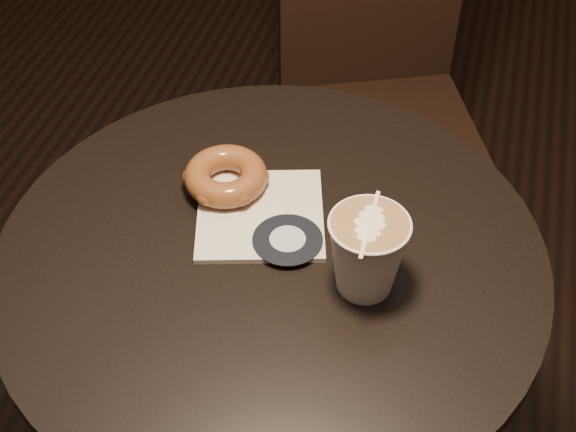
{
  "coord_description": "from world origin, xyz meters",
  "views": [
    {
      "loc": [
        0.2,
        -0.65,
        1.5
      ],
      "look_at": [
        0.01,
        0.03,
        0.79
      ],
      "focal_mm": 50.0,
      "sensor_mm": 36.0,
      "label": 1
    }
  ],
  "objects_px": {
    "doughnut": "(226,176)",
    "latte_cup": "(367,255)",
    "cafe_table": "(273,343)",
    "pastry_bag": "(260,215)",
    "chair": "(376,65)"
  },
  "relations": [
    {
      "from": "latte_cup",
      "to": "chair",
      "type": "bearing_deg",
      "value": 98.11
    },
    {
      "from": "doughnut",
      "to": "latte_cup",
      "type": "bearing_deg",
      "value": -28.55
    },
    {
      "from": "chair",
      "to": "pastry_bag",
      "type": "relative_size",
      "value": 5.87
    },
    {
      "from": "pastry_bag",
      "to": "latte_cup",
      "type": "relative_size",
      "value": 1.54
    },
    {
      "from": "cafe_table",
      "to": "doughnut",
      "type": "height_order",
      "value": "doughnut"
    },
    {
      "from": "pastry_bag",
      "to": "latte_cup",
      "type": "distance_m",
      "value": 0.18
    },
    {
      "from": "cafe_table",
      "to": "chair",
      "type": "height_order",
      "value": "chair"
    },
    {
      "from": "pastry_bag",
      "to": "doughnut",
      "type": "xyz_separation_m",
      "value": [
        -0.06,
        0.04,
        0.02
      ]
    },
    {
      "from": "cafe_table",
      "to": "chair",
      "type": "distance_m",
      "value": 0.74
    },
    {
      "from": "pastry_bag",
      "to": "doughnut",
      "type": "relative_size",
      "value": 1.46
    },
    {
      "from": "pastry_bag",
      "to": "chair",
      "type": "bearing_deg",
      "value": 70.42
    },
    {
      "from": "cafe_table",
      "to": "chair",
      "type": "xyz_separation_m",
      "value": [
        0.02,
        0.74,
        -0.01
      ]
    },
    {
      "from": "pastry_bag",
      "to": "latte_cup",
      "type": "xyz_separation_m",
      "value": [
        0.15,
        -0.08,
        0.05
      ]
    },
    {
      "from": "cafe_table",
      "to": "pastry_bag",
      "type": "relative_size",
      "value": 4.57
    },
    {
      "from": "pastry_bag",
      "to": "cafe_table",
      "type": "bearing_deg",
      "value": -77.35
    }
  ]
}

